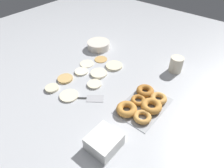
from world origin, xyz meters
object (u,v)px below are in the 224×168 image
object	(u,v)px
donut_tray	(144,104)
container_stack	(104,142)
pancake_8	(81,72)
paper_cup	(176,64)
pancake_2	(99,73)
pancake_6	(52,88)
pancake_5	(94,84)
pancake_3	(87,63)
pancake_7	(114,66)
pancake_1	(65,79)
spatula	(91,98)
pancake_0	(69,96)
batter_bowl	(99,45)
pancake_4	(101,59)

from	to	relation	value
donut_tray	container_stack	xyz separation A→B (m)	(-0.33, 0.00, 0.02)
pancake_8	container_stack	distance (m)	0.60
paper_cup	pancake_2	bearing A→B (deg)	133.59
donut_tray	paper_cup	size ratio (longest dim) A/B	2.88
pancake_2	container_stack	distance (m)	0.55
pancake_6	paper_cup	world-z (taller)	paper_cup
donut_tray	pancake_5	bearing A→B (deg)	96.93
pancake_8	pancake_6	bearing A→B (deg)	176.46
pancake_3	pancake_6	bearing A→B (deg)	-175.11
pancake_7	pancake_8	bearing A→B (deg)	146.23
pancake_1	spatula	world-z (taller)	pancake_1
pancake_3	paper_cup	size ratio (longest dim) A/B	0.93
pancake_0	pancake_2	xyz separation A→B (m)	(0.27, 0.01, 0.00)
pancake_1	pancake_5	xyz separation A→B (m)	(0.08, -0.18, -0.00)
pancake_3	spatula	distance (m)	0.36
pancake_2	batter_bowl	distance (m)	0.35
pancake_3	pancake_5	size ratio (longest dim) A/B	1.11
pancake_3	pancake_7	size ratio (longest dim) A/B	0.85
pancake_5	batter_bowl	distance (m)	0.46
pancake_5	pancake_7	world-z (taller)	pancake_7
container_stack	pancake_0	bearing A→B (deg)	72.56
pancake_2	pancake_7	world-z (taller)	same
pancake_1	pancake_4	bearing A→B (deg)	-3.91
pancake_3	pancake_5	bearing A→B (deg)	-123.86
pancake_3	paper_cup	xyz separation A→B (m)	(0.32, -0.53, 0.05)
pancake_5	donut_tray	xyz separation A→B (m)	(0.04, -0.34, 0.01)
pancake_7	donut_tray	bearing A→B (deg)	-117.84
pancake_8	pancake_0	bearing A→B (deg)	-151.33
batter_bowl	container_stack	xyz separation A→B (m)	(-0.65, -0.62, 0.01)
donut_tray	spatula	bearing A→B (deg)	117.90
pancake_6	donut_tray	size ratio (longest dim) A/B	0.27
pancake_7	batter_bowl	size ratio (longest dim) A/B	0.66
pancake_0	paper_cup	bearing A→B (deg)	-30.32
container_stack	spatula	xyz separation A→B (m)	(0.19, 0.27, -0.03)
pancake_3	paper_cup	bearing A→B (deg)	-58.39
pancake_0	pancake_5	xyz separation A→B (m)	(0.17, -0.05, 0.00)
pancake_2	pancake_7	bearing A→B (deg)	-10.37
pancake_4	pancake_5	bearing A→B (deg)	-146.17
donut_tray	paper_cup	world-z (taller)	paper_cup
pancake_3	container_stack	size ratio (longest dim) A/B	0.71
pancake_1	pancake_5	distance (m)	0.20
container_stack	batter_bowl	bearing A→B (deg)	43.93
pancake_3	pancake_6	xyz separation A→B (m)	(-0.33, -0.03, 0.00)
pancake_7	donut_tray	xyz separation A→B (m)	(-0.19, -0.37, 0.01)
pancake_1	pancake_5	size ratio (longest dim) A/B	1.10
spatula	pancake_8	bearing A→B (deg)	110.26
pancake_0	donut_tray	xyz separation A→B (m)	(0.21, -0.38, 0.01)
container_stack	pancake_6	bearing A→B (deg)	79.33
spatula	pancake_1	bearing A→B (deg)	137.06
container_stack	pancake_2	bearing A→B (deg)	44.91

